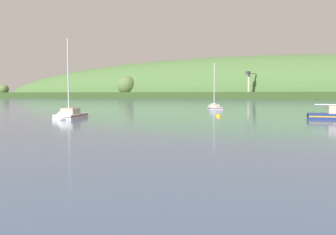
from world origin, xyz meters
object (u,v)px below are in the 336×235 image
at_px(sailboat_near_mooring, 214,108).
at_px(mooring_buoy_midchannel, 219,117).
at_px(sailboat_far_left, 69,117).
at_px(dockside_crane, 249,85).

distance_m(sailboat_near_mooring, mooring_buoy_midchannel, 25.79).
height_order(sailboat_near_mooring, sailboat_far_left, sailboat_far_left).
bearing_deg(sailboat_near_mooring, dockside_crane, -14.41).
height_order(sailboat_near_mooring, mooring_buoy_midchannel, sailboat_near_mooring).
distance_m(dockside_crane, sailboat_near_mooring, 159.48).
bearing_deg(sailboat_near_mooring, sailboat_far_left, 143.02).
relative_size(sailboat_near_mooring, mooring_buoy_midchannel, 13.79).
bearing_deg(mooring_buoy_midchannel, sailboat_near_mooring, 100.86).
bearing_deg(dockside_crane, sailboat_far_left, -163.97).
bearing_deg(sailboat_far_left, sailboat_near_mooring, 148.11).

